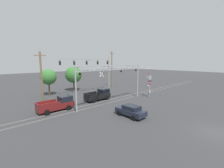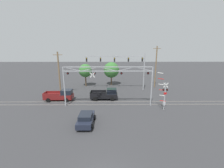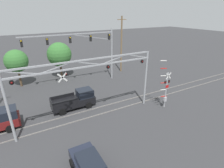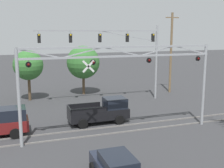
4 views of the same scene
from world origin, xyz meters
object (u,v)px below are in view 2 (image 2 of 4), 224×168
object	(u,v)px
pickup_truck_following	(60,95)
background_tree_far_left_verge	(111,70)
crossing_gantry	(108,78)
sedan_waiting	(86,119)
background_tree_beyond_span	(85,71)
traffic_signal_span	(127,64)
utility_pole_left	(59,74)
pickup_truck_lead	(105,94)
crossing_signal_mast	(164,96)
utility_pole_right	(156,67)

from	to	relation	value
pickup_truck_following	background_tree_far_left_verge	world-z (taller)	background_tree_far_left_verge
crossing_gantry	sedan_waiting	bearing A→B (deg)	-112.88
crossing_gantry	background_tree_beyond_span	distance (m)	14.78
traffic_signal_span	utility_pole_left	distance (m)	14.68
pickup_truck_lead	background_tree_beyond_span	world-z (taller)	background_tree_beyond_span
sedan_waiting	background_tree_far_left_verge	size ratio (longest dim) A/B	0.69
traffic_signal_span	sedan_waiting	world-z (taller)	traffic_signal_span
crossing_signal_mast	pickup_truck_lead	size ratio (longest dim) A/B	1.19
pickup_truck_lead	sedan_waiting	size ratio (longest dim) A/B	1.21
sedan_waiting	utility_pole_right	world-z (taller)	utility_pole_right
sedan_waiting	utility_pole_right	bearing A→B (deg)	52.99
utility_pole_left	crossing_gantry	bearing A→B (deg)	-30.23
traffic_signal_span	utility_pole_right	world-z (taller)	utility_pole_right
traffic_signal_span	pickup_truck_lead	distance (m)	9.55
sedan_waiting	pickup_truck_following	bearing A→B (deg)	124.25
crossing_signal_mast	utility_pole_left	xyz separation A→B (m)	(-18.53, 7.64, 2.34)
crossing_gantry	pickup_truck_lead	world-z (taller)	crossing_gantry
pickup_truck_following	crossing_gantry	bearing A→B (deg)	-16.30
pickup_truck_lead	traffic_signal_span	bearing A→B (deg)	54.32
background_tree_far_left_verge	sedan_waiting	bearing A→B (deg)	-98.94
pickup_truck_lead	sedan_waiting	distance (m)	9.85
utility_pole_left	background_tree_beyond_span	size ratio (longest dim) A/B	1.56
pickup_truck_following	sedan_waiting	size ratio (longest dim) A/B	1.24
pickup_truck_lead	background_tree_beyond_span	xyz separation A→B (m)	(-5.37, 10.33, 2.99)
crossing_signal_mast	pickup_truck_following	distance (m)	18.14
crossing_gantry	traffic_signal_span	world-z (taller)	traffic_signal_span
crossing_gantry	background_tree_beyond_span	xyz separation A→B (m)	(-5.92, 13.51, -0.83)
traffic_signal_span	background_tree_far_left_verge	size ratio (longest dim) A/B	2.25
background_tree_beyond_span	background_tree_far_left_verge	bearing A→B (deg)	10.25
pickup_truck_lead	pickup_truck_following	distance (m)	8.32
crossing_signal_mast	background_tree_far_left_verge	size ratio (longest dim) A/B	1.00
background_tree_far_left_verge	traffic_signal_span	bearing A→B (deg)	-54.02
crossing_gantry	pickup_truck_following	bearing A→B (deg)	163.70
crossing_signal_mast	utility_pole_left	bearing A→B (deg)	157.59
pickup_truck_following	background_tree_far_left_verge	bearing A→B (deg)	52.00
utility_pole_right	background_tree_far_left_verge	bearing A→B (deg)	167.32
crossing_signal_mast	sedan_waiting	size ratio (longest dim) A/B	1.44
crossing_gantry	traffic_signal_span	distance (m)	10.70
utility_pole_right	crossing_signal_mast	bearing A→B (deg)	-100.78
crossing_gantry	sedan_waiting	world-z (taller)	crossing_gantry
pickup_truck_lead	utility_pole_right	bearing A→B (deg)	37.30
traffic_signal_span	crossing_gantry	bearing A→B (deg)	-113.18
utility_pole_left	background_tree_far_left_verge	size ratio (longest dim) A/B	1.47
crossing_gantry	sedan_waiting	xyz separation A→B (m)	(-2.71, -6.43, -4.02)
traffic_signal_span	pickup_truck_lead	world-z (taller)	traffic_signal_span
crossing_signal_mast	utility_pole_right	world-z (taller)	utility_pole_right
crossing_signal_mast	utility_pole_left	world-z (taller)	utility_pole_left
utility_pole_left	utility_pole_right	world-z (taller)	utility_pole_right
crossing_gantry	utility_pole_right	world-z (taller)	utility_pole_right
crossing_signal_mast	pickup_truck_lead	xyz separation A→B (m)	(-9.23, 5.08, -1.22)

